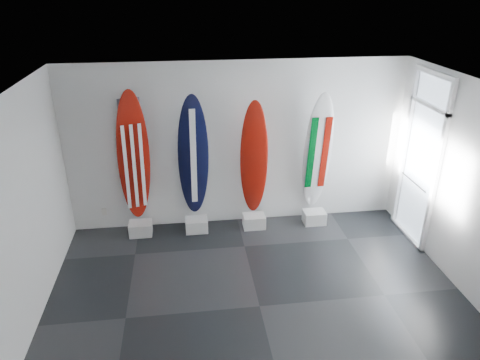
{
  "coord_description": "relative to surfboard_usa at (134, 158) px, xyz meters",
  "views": [
    {
      "loc": [
        -0.91,
        -4.84,
        4.21
      ],
      "look_at": [
        -0.1,
        1.4,
        1.33
      ],
      "focal_mm": 33.05,
      "sensor_mm": 36.0,
      "label": 1
    }
  ],
  "objects": [
    {
      "name": "ceiling",
      "position": [
        1.8,
        -2.28,
        1.56
      ],
      "size": [
        6.0,
        6.0,
        0.0
      ],
      "primitive_type": "plane",
      "rotation": [
        3.14,
        0.0,
        0.0
      ],
      "color": "white",
      "rests_on": "wall_back"
    },
    {
      "name": "display_block_navy",
      "position": [
        1.0,
        -0.1,
        -1.32
      ],
      "size": [
        0.4,
        0.3,
        0.24
      ],
      "primitive_type": "cube",
      "color": "silver",
      "rests_on": "floor"
    },
    {
      "name": "wall_left",
      "position": [
        -1.2,
        -2.28,
        0.06
      ],
      "size": [
        0.0,
        5.0,
        5.0
      ],
      "primitive_type": "plane",
      "rotation": [
        1.57,
        0.0,
        1.57
      ],
      "color": "white",
      "rests_on": "ground"
    },
    {
      "name": "surfboard_usa",
      "position": [
        0.0,
        0.0,
        0.0
      ],
      "size": [
        0.62,
        0.47,
        2.42
      ],
      "primitive_type": "ellipsoid",
      "rotation": [
        0.1,
        0.0,
        0.29
      ],
      "color": "maroon",
      "rests_on": "display_block_usa"
    },
    {
      "name": "display_block_swiss",
      "position": [
        2.06,
        -0.1,
        -1.32
      ],
      "size": [
        0.4,
        0.3,
        0.24
      ],
      "primitive_type": "cube",
      "color": "silver",
      "rests_on": "floor"
    },
    {
      "name": "display_block_usa",
      "position": [
        0.0,
        -0.1,
        -1.32
      ],
      "size": [
        0.4,
        0.3,
        0.24
      ],
      "primitive_type": "cube",
      "color": "silver",
      "rests_on": "floor"
    },
    {
      "name": "floor",
      "position": [
        1.8,
        -2.28,
        -1.44
      ],
      "size": [
        6.0,
        6.0,
        0.0
      ],
      "primitive_type": "plane",
      "color": "black",
      "rests_on": "ground"
    },
    {
      "name": "wall_back",
      "position": [
        1.8,
        0.22,
        0.06
      ],
      "size": [
        6.0,
        0.0,
        6.0
      ],
      "primitive_type": "plane",
      "rotation": [
        1.57,
        0.0,
        0.0
      ],
      "color": "white",
      "rests_on": "ground"
    },
    {
      "name": "surfboard_italy",
      "position": [
        3.21,
        0.0,
        -0.07
      ],
      "size": [
        0.52,
        0.38,
        2.28
      ],
      "primitive_type": "ellipsoid",
      "rotation": [
        0.13,
        0.0,
        0.01
      ],
      "color": "white",
      "rests_on": "display_block_italy"
    },
    {
      "name": "surfboard_navy",
      "position": [
        1.0,
        0.0,
        -0.05
      ],
      "size": [
        0.56,
        0.48,
        2.33
      ],
      "primitive_type": "ellipsoid",
      "rotation": [
        0.16,
        0.0,
        0.06
      ],
      "color": "black",
      "rests_on": "display_block_navy"
    },
    {
      "name": "display_block_italy",
      "position": [
        3.21,
        -0.1,
        -1.32
      ],
      "size": [
        0.4,
        0.3,
        0.24
      ],
      "primitive_type": "cube",
      "color": "silver",
      "rests_on": "floor"
    },
    {
      "name": "glass_door",
      "position": [
        4.77,
        -0.73,
        -0.02
      ],
      "size": [
        0.12,
        1.16,
        2.85
      ],
      "primitive_type": null,
      "color": "white",
      "rests_on": "floor"
    },
    {
      "name": "wall_outlet",
      "position": [
        -0.65,
        0.2,
        -1.09
      ],
      "size": [
        0.09,
        0.02,
        0.13
      ],
      "primitive_type": "cube",
      "color": "silver",
      "rests_on": "wall_back"
    },
    {
      "name": "surfboard_swiss",
      "position": [
        2.06,
        0.0,
        -0.12
      ],
      "size": [
        0.51,
        0.3,
        2.16
      ],
      "primitive_type": "ellipsoid",
      "rotation": [
        0.08,
        0.0,
        -0.11
      ],
      "color": "maroon",
      "rests_on": "display_block_swiss"
    }
  ]
}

